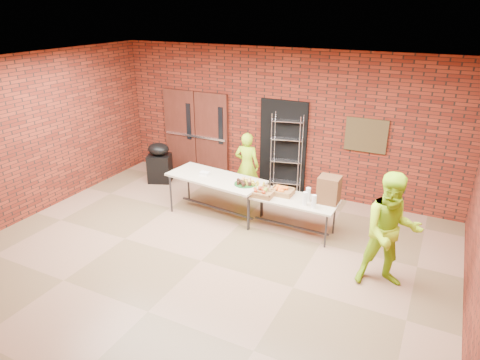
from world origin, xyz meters
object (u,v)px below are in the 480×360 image
object	(u,v)px
table_left	(216,180)
covered_grill	(159,163)
wire_rack	(286,154)
volunteer_man	(391,231)
coffee_dispenser	(329,190)
volunteer_woman	(247,166)
table_right	(292,201)

from	to	relation	value
table_left	covered_grill	xyz separation A→B (m)	(-2.08, 0.91, -0.26)
wire_rack	table_left	size ratio (longest dim) A/B	0.89
covered_grill	volunteer_man	world-z (taller)	volunteer_man
table_left	volunteer_man	bearing A→B (deg)	-8.06
wire_rack	table_left	world-z (taller)	wire_rack
wire_rack	coffee_dispenser	world-z (taller)	wire_rack
table_left	covered_grill	size ratio (longest dim) A/B	2.12
covered_grill	volunteer_woman	xyz separation A→B (m)	(2.28, 0.13, 0.26)
coffee_dispenser	volunteer_woman	bearing A→B (deg)	156.36
table_left	covered_grill	world-z (taller)	covered_grill
table_right	volunteer_woman	size ratio (longest dim) A/B	1.14
wire_rack	coffee_dispenser	distance (m)	2.08
table_right	wire_rack	bearing A→B (deg)	115.68
table_left	coffee_dispenser	xyz separation A→B (m)	(2.28, 0.13, 0.19)
volunteer_man	covered_grill	bearing A→B (deg)	140.67
covered_grill	volunteer_woman	world-z (taller)	volunteer_woman
volunteer_man	coffee_dispenser	bearing A→B (deg)	118.49
wire_rack	table_right	world-z (taller)	wire_rack
wire_rack	volunteer_man	distance (m)	3.68
coffee_dispenser	covered_grill	bearing A→B (deg)	169.82
wire_rack	volunteer_woman	bearing A→B (deg)	-150.02
wire_rack	volunteer_woman	world-z (taller)	wire_rack
covered_grill	wire_rack	bearing A→B (deg)	-8.14
table_right	coffee_dispenser	world-z (taller)	coffee_dispenser
coffee_dispenser	volunteer_woman	world-z (taller)	volunteer_woman
table_left	volunteer_woman	xyz separation A→B (m)	(0.20, 1.04, -0.00)
wire_rack	volunteer_woman	xyz separation A→B (m)	(-0.67, -0.63, -0.17)
wire_rack	table_left	xyz separation A→B (m)	(-0.87, -1.66, -0.17)
volunteer_man	table_left	bearing A→B (deg)	144.18
table_right	coffee_dispenser	size ratio (longest dim) A/B	3.43
covered_grill	volunteer_man	distance (m)	5.89
volunteer_man	wire_rack	bearing A→B (deg)	114.37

